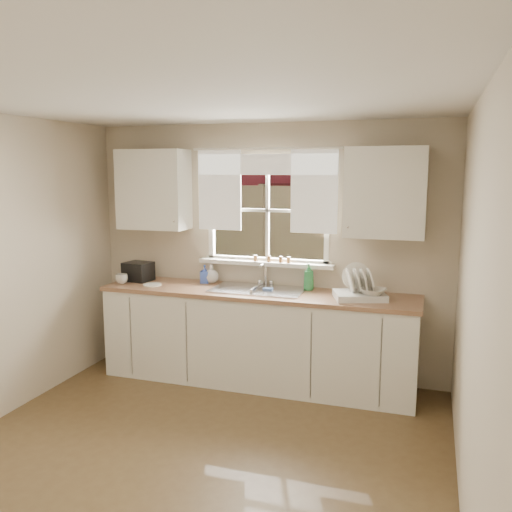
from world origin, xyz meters
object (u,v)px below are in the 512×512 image
(soap_bottle_a, at_px, (309,277))
(cup, at_px, (122,279))
(black_appliance, at_px, (138,271))
(dish_rack, at_px, (360,291))

(soap_bottle_a, relative_size, cup, 2.09)
(cup, distance_m, black_appliance, 0.21)
(black_appliance, bearing_deg, dish_rack, 5.61)
(dish_rack, xyz_separation_m, cup, (-2.37, -0.10, -0.02))
(dish_rack, bearing_deg, cup, -177.58)
(dish_rack, height_order, black_appliance, dish_rack)
(cup, bearing_deg, black_appliance, 66.62)
(dish_rack, relative_size, cup, 4.22)
(cup, height_order, black_appliance, black_appliance)
(soap_bottle_a, bearing_deg, cup, -157.38)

